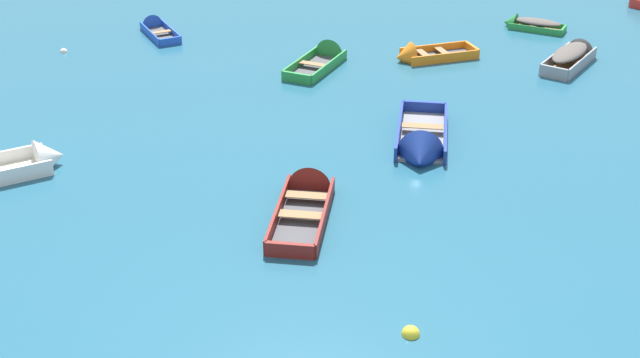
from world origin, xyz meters
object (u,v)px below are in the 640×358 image
Objects in this scene: rowboat_deep_blue_outer_right at (421,147)px; rowboat_orange_far_left at (419,56)px; rowboat_green_near_right at (326,57)px; rowboat_blue_distant_center at (155,28)px; rowboat_maroon_near_left at (308,194)px; rowboat_green_midfield_right at (527,24)px; rowboat_white_foreground_center at (19,165)px; mooring_buoy_midfield at (411,334)px; mooring_buoy_trailing at (64,52)px; rowboat_grey_center at (574,54)px.

rowboat_deep_blue_outer_right is 8.85m from rowboat_orange_far_left.
rowboat_deep_blue_outer_right is at bearing -78.48° from rowboat_green_near_right.
rowboat_maroon_near_left is (5.09, -16.55, 0.04)m from rowboat_blue_distant_center.
rowboat_maroon_near_left is at bearing -128.83° from rowboat_green_midfield_right.
rowboat_maroon_near_left is (8.54, -2.88, -0.04)m from rowboat_white_foreground_center.
rowboat_green_midfield_right is 6.89m from rowboat_orange_far_left.
rowboat_maroon_near_left is at bearing -117.93° from rowboat_orange_far_left.
mooring_buoy_trailing is at bearing 116.87° from mooring_buoy_midfield.
rowboat_blue_distant_center is 16.66m from rowboat_deep_blue_outer_right.
rowboat_white_foreground_center is 13.70m from mooring_buoy_midfield.
rowboat_orange_far_left is at bearing -149.15° from rowboat_green_midfield_right.
rowboat_green_midfield_right is (16.93, -1.84, 0.07)m from rowboat_blue_distant_center.
rowboat_orange_far_left is (11.02, -5.38, 0.02)m from rowboat_blue_distant_center.
rowboat_orange_far_left is (1.99, 8.62, -0.05)m from rowboat_deep_blue_outer_right.
rowboat_green_near_right is at bearing -13.14° from mooring_buoy_trailing.
rowboat_green_midfield_right is 0.72× the size of rowboat_green_near_right.
rowboat_blue_distant_center is 23.87m from mooring_buoy_midfield.
rowboat_orange_far_left is at bearing 169.91° from rowboat_grey_center.
rowboat_blue_distant_center is 0.80× the size of rowboat_white_foreground_center.
rowboat_maroon_near_left is at bearing -100.29° from rowboat_green_near_right.
rowboat_blue_distant_center is 0.76× the size of rowboat_maroon_near_left.
rowboat_green_midfield_right is 6.74× the size of mooring_buoy_midfield.
rowboat_blue_distant_center is 8.76m from rowboat_green_near_right.
rowboat_deep_blue_outer_right is at bearing -42.20° from mooring_buoy_trailing.
mooring_buoy_trailing is at bearing 91.36° from rowboat_white_foreground_center.
rowboat_deep_blue_outer_right reaches higher than rowboat_orange_far_left.
rowboat_grey_center is 8.57× the size of mooring_buoy_midfield.
rowboat_white_foreground_center reaches higher than rowboat_orange_far_left.
rowboat_white_foreground_center reaches higher than rowboat_blue_distant_center.
rowboat_deep_blue_outer_right is 1.21× the size of rowboat_green_near_right.
rowboat_grey_center is 0.98× the size of rowboat_orange_far_left.
rowboat_green_near_right reaches higher than rowboat_green_midfield_right.
rowboat_white_foreground_center is at bearing -160.82° from rowboat_grey_center.
mooring_buoy_trailing is (-10.91, 2.55, -0.18)m from rowboat_green_near_right.
rowboat_green_midfield_right is 10.24m from rowboat_green_near_right.
rowboat_green_near_right is at bearing -162.07° from rowboat_green_midfield_right.
rowboat_grey_center reaches higher than rowboat_green_midfield_right.
rowboat_green_midfield_right is 20.66m from mooring_buoy_trailing.
rowboat_deep_blue_outer_right reaches higher than rowboat_maroon_near_left.
mooring_buoy_midfield is at bearing -63.13° from mooring_buoy_trailing.
rowboat_grey_center reaches higher than mooring_buoy_midfield.
rowboat_grey_center is at bearing 39.67° from rowboat_maroon_near_left.
rowboat_green_midfield_right is at bearing 56.96° from rowboat_deep_blue_outer_right.
rowboat_green_near_right reaches higher than rowboat_blue_distant_center.
rowboat_deep_blue_outer_right is 1.06× the size of rowboat_maroon_near_left.
rowboat_green_near_right is (-10.04, 1.49, -0.18)m from rowboat_grey_center.
rowboat_white_foreground_center is 1.19× the size of rowboat_orange_far_left.
rowboat_grey_center is (17.23, -6.48, 0.20)m from rowboat_blue_distant_center.
mooring_buoy_trailing is at bearing 137.80° from rowboat_deep_blue_outer_right.
mooring_buoy_trailing is (-0.27, 11.23, -0.23)m from rowboat_white_foreground_center.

